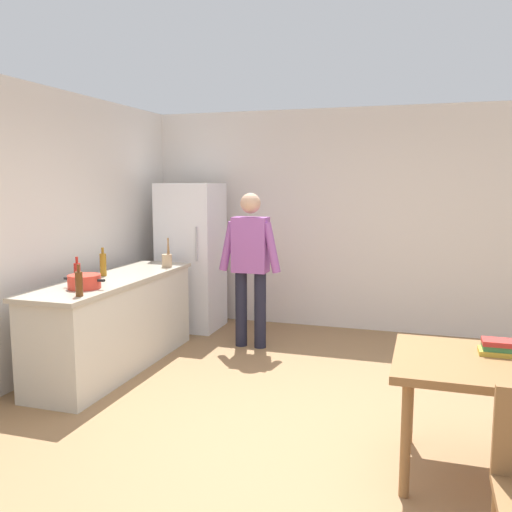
{
  "coord_description": "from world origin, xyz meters",
  "views": [
    {
      "loc": [
        0.86,
        -3.72,
        1.82
      ],
      "look_at": [
        -0.73,
        1.36,
        1.09
      ],
      "focal_mm": 38.13,
      "sensor_mm": 36.0,
      "label": 1
    }
  ],
  "objects_px": {
    "refrigerator": "(191,256)",
    "bottle_beer_brown": "(79,283)",
    "utensil_jar": "(167,260)",
    "bottle_oil_amber": "(103,264)",
    "book_stack": "(503,347)",
    "cooking_pot": "(84,282)",
    "bottle_sauce_red": "(77,272)",
    "person": "(250,259)"
  },
  "relations": [
    {
      "from": "bottle_beer_brown",
      "to": "book_stack",
      "type": "relative_size",
      "value": 0.93
    },
    {
      "from": "utensil_jar",
      "to": "bottle_oil_amber",
      "type": "height_order",
      "value": "utensil_jar"
    },
    {
      "from": "bottle_beer_brown",
      "to": "bottle_sauce_red",
      "type": "xyz_separation_m",
      "value": [
        -0.38,
        0.51,
        -0.01
      ]
    },
    {
      "from": "bottle_oil_amber",
      "to": "cooking_pot",
      "type": "bearing_deg",
      "value": -71.31
    },
    {
      "from": "refrigerator",
      "to": "utensil_jar",
      "type": "xyz_separation_m",
      "value": [
        0.1,
        -0.86,
        0.08
      ]
    },
    {
      "from": "cooking_pot",
      "to": "bottle_oil_amber",
      "type": "relative_size",
      "value": 1.43
    },
    {
      "from": "refrigerator",
      "to": "bottle_beer_brown",
      "type": "distance_m",
      "value": 2.44
    },
    {
      "from": "bottle_oil_amber",
      "to": "bottle_beer_brown",
      "type": "xyz_separation_m",
      "value": [
        0.36,
        -0.9,
        -0.01
      ]
    },
    {
      "from": "cooking_pot",
      "to": "bottle_sauce_red",
      "type": "xyz_separation_m",
      "value": [
        -0.23,
        0.22,
        0.04
      ]
    },
    {
      "from": "utensil_jar",
      "to": "refrigerator",
      "type": "bearing_deg",
      "value": 96.49
    },
    {
      "from": "refrigerator",
      "to": "utensil_jar",
      "type": "height_order",
      "value": "refrigerator"
    },
    {
      "from": "bottle_oil_amber",
      "to": "bottle_sauce_red",
      "type": "bearing_deg",
      "value": -92.94
    },
    {
      "from": "utensil_jar",
      "to": "bottle_sauce_red",
      "type": "relative_size",
      "value": 1.33
    },
    {
      "from": "book_stack",
      "to": "refrigerator",
      "type": "bearing_deg",
      "value": 141.95
    },
    {
      "from": "refrigerator",
      "to": "book_stack",
      "type": "relative_size",
      "value": 6.43
    },
    {
      "from": "bottle_beer_brown",
      "to": "book_stack",
      "type": "distance_m",
      "value": 3.15
    },
    {
      "from": "person",
      "to": "bottle_oil_amber",
      "type": "height_order",
      "value": "person"
    },
    {
      "from": "cooking_pot",
      "to": "book_stack",
      "type": "height_order",
      "value": "cooking_pot"
    },
    {
      "from": "cooking_pot",
      "to": "bottle_oil_amber",
      "type": "distance_m",
      "value": 0.64
    },
    {
      "from": "bottle_sauce_red",
      "to": "book_stack",
      "type": "height_order",
      "value": "bottle_sauce_red"
    },
    {
      "from": "utensil_jar",
      "to": "book_stack",
      "type": "xyz_separation_m",
      "value": [
        3.15,
        -1.69,
        -0.18
      ]
    },
    {
      "from": "bottle_sauce_red",
      "to": "bottle_beer_brown",
      "type": "bearing_deg",
      "value": -53.2
    },
    {
      "from": "person",
      "to": "bottle_oil_amber",
      "type": "bearing_deg",
      "value": -140.48
    },
    {
      "from": "person",
      "to": "refrigerator",
      "type": "bearing_deg",
      "value": 149.77
    },
    {
      "from": "bottle_oil_amber",
      "to": "utensil_jar",
      "type": "bearing_deg",
      "value": 63.17
    },
    {
      "from": "cooking_pot",
      "to": "bottle_beer_brown",
      "type": "relative_size",
      "value": 1.54
    },
    {
      "from": "person",
      "to": "cooking_pot",
      "type": "height_order",
      "value": "person"
    },
    {
      "from": "bottle_oil_amber",
      "to": "bottle_beer_brown",
      "type": "relative_size",
      "value": 1.08
    },
    {
      "from": "bottle_sauce_red",
      "to": "book_stack",
      "type": "xyz_separation_m",
      "value": [
        3.52,
        -0.61,
        -0.2
      ]
    },
    {
      "from": "person",
      "to": "cooking_pot",
      "type": "relative_size",
      "value": 4.25
    },
    {
      "from": "bottle_oil_amber",
      "to": "bottle_sauce_red",
      "type": "relative_size",
      "value": 1.17
    },
    {
      "from": "bottle_beer_brown",
      "to": "book_stack",
      "type": "xyz_separation_m",
      "value": [
        3.14,
        -0.1,
        -0.21
      ]
    },
    {
      "from": "person",
      "to": "bottle_sauce_red",
      "type": "relative_size",
      "value": 7.08
    },
    {
      "from": "refrigerator",
      "to": "bottle_sauce_red",
      "type": "bearing_deg",
      "value": -97.96
    },
    {
      "from": "refrigerator",
      "to": "bottle_sauce_red",
      "type": "distance_m",
      "value": 1.95
    },
    {
      "from": "refrigerator",
      "to": "utensil_jar",
      "type": "relative_size",
      "value": 5.62
    },
    {
      "from": "bottle_sauce_red",
      "to": "bottle_oil_amber",
      "type": "bearing_deg",
      "value": 87.06
    },
    {
      "from": "cooking_pot",
      "to": "utensil_jar",
      "type": "relative_size",
      "value": 1.25
    },
    {
      "from": "refrigerator",
      "to": "utensil_jar",
      "type": "distance_m",
      "value": 0.87
    },
    {
      "from": "refrigerator",
      "to": "bottle_beer_brown",
      "type": "xyz_separation_m",
      "value": [
        0.11,
        -2.44,
        0.11
      ]
    },
    {
      "from": "cooking_pot",
      "to": "book_stack",
      "type": "relative_size",
      "value": 1.43
    },
    {
      "from": "refrigerator",
      "to": "person",
      "type": "height_order",
      "value": "refrigerator"
    }
  ]
}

